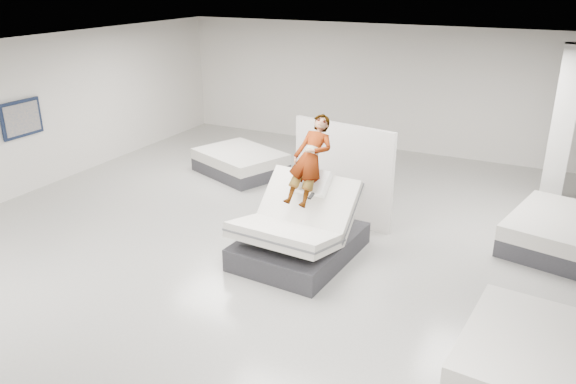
% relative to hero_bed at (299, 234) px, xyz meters
% --- Properties ---
extents(room, '(14.00, 14.04, 3.20)m').
position_rel_hero_bed_xyz_m(room, '(-0.45, -0.35, 1.18)').
color(room, '#A5A39C').
rests_on(room, ground).
extents(hero_bed, '(1.74, 2.23, 1.40)m').
position_rel_hero_bed_xyz_m(hero_bed, '(0.00, 0.00, 0.00)').
color(hero_bed, '#353539').
rests_on(hero_bed, floor).
extents(person, '(0.67, 1.53, 1.17)m').
position_rel_hero_bed_xyz_m(person, '(0.02, 0.34, 0.88)').
color(person, slate).
rests_on(person, hero_bed).
extents(remote, '(0.06, 0.14, 0.08)m').
position_rel_hero_bed_xyz_m(remote, '(0.22, -0.03, 0.72)').
color(remote, black).
rests_on(remote, person).
extents(divider_panel, '(2.04, 0.47, 1.87)m').
position_rel_hero_bed_xyz_m(divider_panel, '(0.07, 1.71, 0.52)').
color(divider_panel, silver).
rests_on(divider_panel, floor).
extents(flat_bed_right_far, '(1.93, 2.32, 0.56)m').
position_rel_hero_bed_xyz_m(flat_bed_right_far, '(3.82, 2.29, -0.14)').
color(flat_bed_right_far, '#353539').
rests_on(flat_bed_right_far, floor).
extents(flat_bed_right_near, '(1.65, 2.10, 0.54)m').
position_rel_hero_bed_xyz_m(flat_bed_right_near, '(3.65, -1.54, -0.15)').
color(flat_bed_right_near, '#353539').
rests_on(flat_bed_right_near, floor).
extents(flat_bed_left_far, '(2.34, 2.07, 0.53)m').
position_rel_hero_bed_xyz_m(flat_bed_left_far, '(-3.02, 3.15, -0.15)').
color(flat_bed_left_far, '#353539').
rests_on(flat_bed_left_far, floor).
extents(column, '(0.40, 0.40, 3.20)m').
position_rel_hero_bed_xyz_m(column, '(3.55, 4.15, 1.18)').
color(column, white).
rests_on(column, floor).
extents(wall_poster, '(0.06, 0.95, 0.75)m').
position_rel_hero_bed_xyz_m(wall_poster, '(-6.38, 0.15, 1.18)').
color(wall_poster, black).
rests_on(wall_poster, wall_left).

